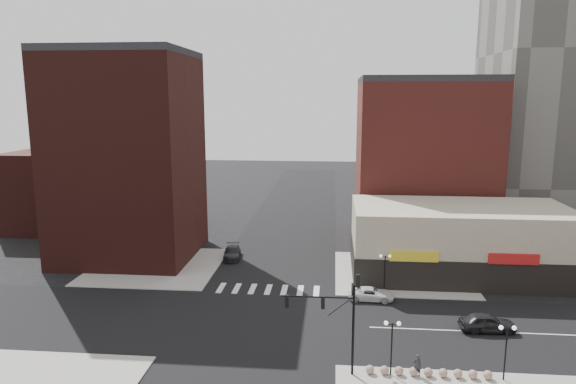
{
  "coord_description": "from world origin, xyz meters",
  "views": [
    {
      "loc": [
        6.63,
        -42.98,
        20.08
      ],
      "look_at": [
        2.2,
        5.91,
        11.0
      ],
      "focal_mm": 32.0,
      "sensor_mm": 36.0,
      "label": 1
    }
  ],
  "objects_px": {
    "white_suv": "(371,294)",
    "pedestrian": "(417,365)",
    "street_lamp_se_b": "(507,339)",
    "traffic_signal": "(340,309)",
    "dark_sedan_east": "(487,322)",
    "dark_sedan_north": "(232,253)",
    "street_lamp_se_a": "(392,334)",
    "street_lamp_ne": "(385,264)"
  },
  "relations": [
    {
      "from": "white_suv",
      "to": "dark_sedan_east",
      "type": "distance_m",
      "value": 11.4
    },
    {
      "from": "traffic_signal",
      "to": "street_lamp_ne",
      "type": "xyz_separation_m",
      "value": [
        4.76,
        15.83,
        -1.67
      ]
    },
    {
      "from": "street_lamp_se_b",
      "to": "pedestrian",
      "type": "distance_m",
      "value": 6.54
    },
    {
      "from": "traffic_signal",
      "to": "dark_sedan_north",
      "type": "height_order",
      "value": "traffic_signal"
    },
    {
      "from": "street_lamp_ne",
      "to": "white_suv",
      "type": "xyz_separation_m",
      "value": [
        -1.43,
        -1.64,
        -2.66
      ]
    },
    {
      "from": "street_lamp_se_b",
      "to": "street_lamp_ne",
      "type": "bearing_deg",
      "value": 113.63
    },
    {
      "from": "traffic_signal",
      "to": "white_suv",
      "type": "xyz_separation_m",
      "value": [
        3.33,
        14.19,
        -4.33
      ]
    },
    {
      "from": "traffic_signal",
      "to": "street_lamp_ne",
      "type": "distance_m",
      "value": 16.62
    },
    {
      "from": "street_lamp_ne",
      "to": "dark_sedan_east",
      "type": "xyz_separation_m",
      "value": [
        8.14,
        -7.83,
        -2.49
      ]
    },
    {
      "from": "street_lamp_ne",
      "to": "pedestrian",
      "type": "distance_m",
      "value": 16.19
    },
    {
      "from": "white_suv",
      "to": "dark_sedan_east",
      "type": "bearing_deg",
      "value": -120.76
    },
    {
      "from": "street_lamp_se_b",
      "to": "pedestrian",
      "type": "height_order",
      "value": "street_lamp_se_b"
    },
    {
      "from": "street_lamp_se_a",
      "to": "pedestrian",
      "type": "xyz_separation_m",
      "value": [
        1.89,
        0.0,
        -2.33
      ]
    },
    {
      "from": "traffic_signal",
      "to": "dark_sedan_east",
      "type": "xyz_separation_m",
      "value": [
        12.9,
        8.0,
        -4.16
      ]
    },
    {
      "from": "street_lamp_ne",
      "to": "dark_sedan_north",
      "type": "bearing_deg",
      "value": 149.63
    },
    {
      "from": "street_lamp_se_b",
      "to": "white_suv",
      "type": "distance_m",
      "value": 16.86
    },
    {
      "from": "street_lamp_se_a",
      "to": "pedestrian",
      "type": "relative_size",
      "value": 2.47
    },
    {
      "from": "traffic_signal",
      "to": "white_suv",
      "type": "relative_size",
      "value": 1.7
    },
    {
      "from": "traffic_signal",
      "to": "street_lamp_se_b",
      "type": "xyz_separation_m",
      "value": [
        11.76,
        -0.17,
        -1.67
      ]
    },
    {
      "from": "white_suv",
      "to": "street_lamp_ne",
      "type": "bearing_deg",
      "value": -38.97
    },
    {
      "from": "traffic_signal",
      "to": "dark_sedan_north",
      "type": "distance_m",
      "value": 29.87
    },
    {
      "from": "white_suv",
      "to": "pedestrian",
      "type": "height_order",
      "value": "pedestrian"
    },
    {
      "from": "traffic_signal",
      "to": "street_lamp_se_b",
      "type": "relative_size",
      "value": 1.87
    },
    {
      "from": "street_lamp_ne",
      "to": "dark_sedan_north",
      "type": "height_order",
      "value": "street_lamp_ne"
    },
    {
      "from": "street_lamp_se_a",
      "to": "white_suv",
      "type": "relative_size",
      "value": 0.91
    },
    {
      "from": "street_lamp_se_b",
      "to": "pedestrian",
      "type": "relative_size",
      "value": 2.47
    },
    {
      "from": "traffic_signal",
      "to": "street_lamp_ne",
      "type": "height_order",
      "value": "traffic_signal"
    },
    {
      "from": "street_lamp_se_a",
      "to": "white_suv",
      "type": "bearing_deg",
      "value": 91.73
    },
    {
      "from": "street_lamp_se_b",
      "to": "dark_sedan_north",
      "type": "height_order",
      "value": "street_lamp_se_b"
    },
    {
      "from": "street_lamp_ne",
      "to": "dark_sedan_north",
      "type": "xyz_separation_m",
      "value": [
        -18.05,
        10.58,
        -2.57
      ]
    },
    {
      "from": "traffic_signal",
      "to": "white_suv",
      "type": "distance_m",
      "value": 15.2
    },
    {
      "from": "street_lamp_se_a",
      "to": "street_lamp_ne",
      "type": "bearing_deg",
      "value": 86.42
    },
    {
      "from": "street_lamp_se_b",
      "to": "street_lamp_ne",
      "type": "relative_size",
      "value": 1.0
    },
    {
      "from": "street_lamp_se_a",
      "to": "street_lamp_ne",
      "type": "height_order",
      "value": "same"
    },
    {
      "from": "dark_sedan_north",
      "to": "pedestrian",
      "type": "distance_m",
      "value": 32.64
    },
    {
      "from": "traffic_signal",
      "to": "street_lamp_se_b",
      "type": "bearing_deg",
      "value": -0.82
    },
    {
      "from": "street_lamp_ne",
      "to": "dark_sedan_east",
      "type": "relative_size",
      "value": 0.88
    },
    {
      "from": "street_lamp_ne",
      "to": "pedestrian",
      "type": "height_order",
      "value": "street_lamp_ne"
    },
    {
      "from": "traffic_signal",
      "to": "street_lamp_se_a",
      "type": "relative_size",
      "value": 1.87
    },
    {
      "from": "street_lamp_se_b",
      "to": "dark_sedan_east",
      "type": "xyz_separation_m",
      "value": [
        1.14,
        8.17,
        -2.49
      ]
    },
    {
      "from": "street_lamp_se_a",
      "to": "pedestrian",
      "type": "distance_m",
      "value": 3.0
    },
    {
      "from": "street_lamp_se_b",
      "to": "dark_sedan_east",
      "type": "relative_size",
      "value": 0.88
    }
  ]
}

